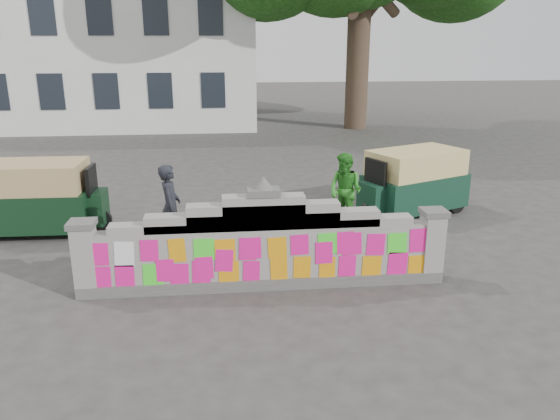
{
  "coord_description": "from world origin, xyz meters",
  "views": [
    {
      "loc": [
        -0.67,
        -8.83,
        4.17
      ],
      "look_at": [
        0.39,
        1.0,
        1.1
      ],
      "focal_mm": 35.0,
      "sensor_mm": 36.0,
      "label": 1
    }
  ],
  "objects_px": {
    "rickshaw_left": "(36,197)",
    "rickshaw_right": "(413,181)",
    "cyclist_bike": "(172,235)",
    "cyclist_rider": "(171,219)",
    "pedestrian": "(345,191)"
  },
  "relations": [
    {
      "from": "rickshaw_left",
      "to": "rickshaw_right",
      "type": "bearing_deg",
      "value": 4.8
    },
    {
      "from": "cyclist_rider",
      "to": "rickshaw_left",
      "type": "height_order",
      "value": "cyclist_rider"
    },
    {
      "from": "cyclist_bike",
      "to": "pedestrian",
      "type": "relative_size",
      "value": 1.08
    },
    {
      "from": "cyclist_bike",
      "to": "rickshaw_left",
      "type": "height_order",
      "value": "rickshaw_left"
    },
    {
      "from": "cyclist_bike",
      "to": "rickshaw_left",
      "type": "distance_m",
      "value": 3.67
    },
    {
      "from": "cyclist_rider",
      "to": "pedestrian",
      "type": "xyz_separation_m",
      "value": [
        3.83,
        1.58,
        0.03
      ]
    },
    {
      "from": "cyclist_bike",
      "to": "rickshaw_left",
      "type": "xyz_separation_m",
      "value": [
        -3.12,
        1.9,
        0.35
      ]
    },
    {
      "from": "pedestrian",
      "to": "rickshaw_left",
      "type": "bearing_deg",
      "value": -135.4
    },
    {
      "from": "cyclist_rider",
      "to": "pedestrian",
      "type": "bearing_deg",
      "value": -68.61
    },
    {
      "from": "cyclist_rider",
      "to": "rickshaw_right",
      "type": "bearing_deg",
      "value": -67.9
    },
    {
      "from": "rickshaw_right",
      "to": "pedestrian",
      "type": "bearing_deg",
      "value": 0.5
    },
    {
      "from": "rickshaw_left",
      "to": "rickshaw_right",
      "type": "height_order",
      "value": "rickshaw_left"
    },
    {
      "from": "cyclist_rider",
      "to": "rickshaw_right",
      "type": "distance_m",
      "value": 6.24
    },
    {
      "from": "pedestrian",
      "to": "rickshaw_left",
      "type": "distance_m",
      "value": 6.96
    },
    {
      "from": "cyclist_bike",
      "to": "rickshaw_right",
      "type": "bearing_deg",
      "value": -67.9
    }
  ]
}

